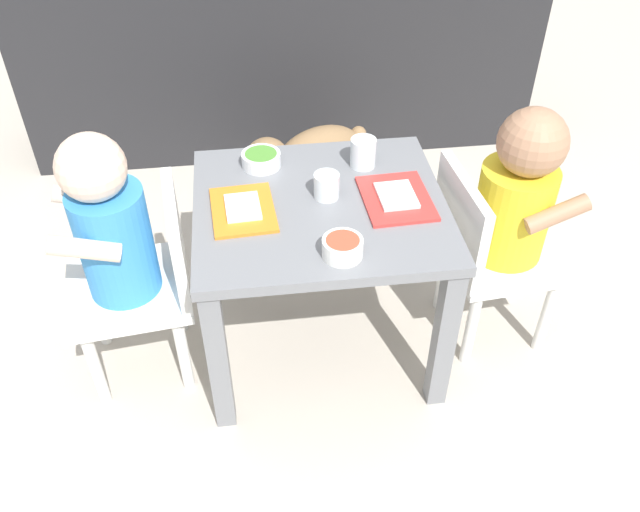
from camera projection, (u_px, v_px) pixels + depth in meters
name	position (u px, v px, depth m)	size (l,w,h in m)	color
ground_plane	(320.00, 338.00, 1.76)	(7.00, 7.00, 0.00)	beige
kitchen_cabinet_back	(280.00, 12.00, 2.25)	(1.77, 0.35, 0.95)	#232326
dining_table	(320.00, 232.00, 1.53)	(0.56, 0.51, 0.44)	slate
seated_child_left	(119.00, 238.00, 1.43)	(0.31, 0.31, 0.66)	white
seated_child_right	(511.00, 205.00, 1.53)	(0.30, 0.30, 0.65)	white
dog	(309.00, 160.00, 2.04)	(0.41, 0.27, 0.32)	olive
food_tray_left	(243.00, 209.00, 1.45)	(0.15, 0.19, 0.02)	orange
food_tray_right	(396.00, 198.00, 1.48)	(0.16, 0.19, 0.02)	red
water_cup_left	(327.00, 187.00, 1.48)	(0.06, 0.06, 0.06)	white
water_cup_right	(363.00, 154.00, 1.57)	(0.06, 0.06, 0.07)	white
veggie_bowl_near	(343.00, 247.00, 1.32)	(0.08, 0.08, 0.04)	white
cereal_bowl_left_side	(261.00, 159.00, 1.58)	(0.09, 0.09, 0.03)	white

